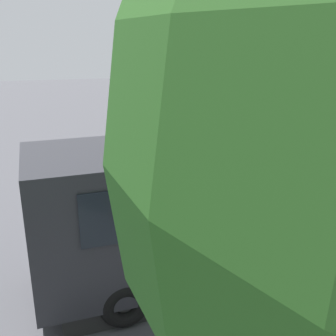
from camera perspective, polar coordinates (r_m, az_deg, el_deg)
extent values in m
plane|color=#424247|center=(14.87, 4.22, -2.92)|extent=(80.00, 80.00, 0.00)
cube|color=#26262B|center=(9.74, 14.10, -3.56)|extent=(10.93, 3.31, 2.80)
cube|color=black|center=(8.09, -19.40, -4.41)|extent=(0.22, 2.10, 1.23)
cube|color=black|center=(10.58, 10.66, 1.66)|extent=(9.03, 0.73, 1.01)
cube|color=black|center=(8.59, 18.93, -3.03)|extent=(9.03, 0.73, 1.01)
cube|color=#1959B2|center=(10.95, 10.33, -3.97)|extent=(9.46, 0.75, 0.28)
cube|color=black|center=(10.45, 13.40, -11.86)|extent=(10.06, 3.05, 0.45)
torus|color=black|center=(10.02, -9.15, -11.13)|extent=(1.02, 0.40, 1.00)
torus|color=black|center=(8.16, -6.17, -18.68)|extent=(1.02, 0.40, 1.00)
cylinder|color=#473823|center=(13.00, 14.71, -4.52)|extent=(0.12, 0.12, 0.77)
cube|color=black|center=(13.20, 14.48, -6.13)|extent=(0.10, 0.26, 0.10)
cylinder|color=#473823|center=(13.08, 15.32, -4.43)|extent=(0.12, 0.12, 0.77)
cube|color=black|center=(13.27, 15.08, -6.04)|extent=(0.10, 0.26, 0.10)
cube|color=navy|center=(12.79, 15.28, -1.56)|extent=(0.38, 0.28, 0.64)
cylinder|color=navy|center=(12.67, 14.34, -1.60)|extent=(0.09, 0.09, 0.61)
sphere|color=tan|center=(12.77, 14.23, -2.88)|extent=(0.09, 0.09, 0.09)
cylinder|color=navy|center=(12.90, 16.21, -1.40)|extent=(0.09, 0.09, 0.61)
sphere|color=tan|center=(13.00, 16.09, -2.66)|extent=(0.09, 0.09, 0.09)
sphere|color=tan|center=(12.64, 15.45, 0.38)|extent=(0.23, 0.23, 0.23)
cylinder|color=black|center=(12.64, 9.68, -4.82)|extent=(0.13, 0.13, 0.77)
cube|color=black|center=(12.84, 9.53, -6.48)|extent=(0.13, 0.27, 0.10)
cylinder|color=black|center=(12.68, 10.38, -4.77)|extent=(0.13, 0.13, 0.77)
cube|color=black|center=(12.89, 10.21, -6.43)|extent=(0.13, 0.27, 0.10)
cube|color=silver|center=(12.40, 10.21, -1.78)|extent=(0.41, 0.32, 0.64)
cylinder|color=silver|center=(12.32, 9.15, -1.77)|extent=(0.10, 0.10, 0.61)
sphere|color=tan|center=(12.43, 9.08, -3.09)|extent=(0.10, 0.10, 0.09)
cylinder|color=silver|center=(12.47, 11.27, -1.65)|extent=(0.10, 0.10, 0.61)
sphere|color=tan|center=(12.58, 11.18, -2.96)|extent=(0.10, 0.10, 0.09)
sphere|color=tan|center=(12.25, 10.33, 0.23)|extent=(0.26, 0.26, 0.23)
cylinder|color=black|center=(12.23, 5.79, -5.53)|extent=(0.13, 0.13, 0.75)
cube|color=black|center=(12.44, 5.68, -7.17)|extent=(0.12, 0.27, 0.10)
cylinder|color=black|center=(12.27, 6.51, -5.46)|extent=(0.13, 0.13, 0.75)
cube|color=black|center=(12.48, 6.39, -7.10)|extent=(0.12, 0.27, 0.10)
cube|color=#D8F233|center=(11.99, 6.27, -2.50)|extent=(0.40, 0.31, 0.62)
cube|color=silver|center=(11.99, 6.27, -2.50)|extent=(0.41, 0.32, 0.06)
cylinder|color=#D8F233|center=(11.92, 5.16, -2.51)|extent=(0.10, 0.10, 0.59)
sphere|color=tan|center=(12.03, 5.12, -3.83)|extent=(0.10, 0.10, 0.09)
cylinder|color=#D8F233|center=(12.05, 7.36, -2.35)|extent=(0.10, 0.10, 0.59)
sphere|color=tan|center=(12.16, 7.31, -3.66)|extent=(0.10, 0.10, 0.09)
sphere|color=tan|center=(11.84, 6.34, -0.50)|extent=(0.24, 0.24, 0.22)
cylinder|color=#473823|center=(11.85, 1.46, -6.23)|extent=(0.14, 0.14, 0.76)
cube|color=black|center=(12.06, 1.36, -7.94)|extent=(0.14, 0.27, 0.10)
cylinder|color=#473823|center=(11.91, 2.16, -6.09)|extent=(0.14, 0.14, 0.76)
cube|color=black|center=(12.12, 2.05, -7.79)|extent=(0.14, 0.27, 0.10)
cube|color=maroon|center=(11.61, 1.85, -3.04)|extent=(0.42, 0.34, 0.63)
cylinder|color=maroon|center=(11.50, 0.77, -3.15)|extent=(0.10, 0.10, 0.60)
sphere|color=tan|center=(11.62, 0.77, -4.53)|extent=(0.10, 0.10, 0.09)
cylinder|color=maroon|center=(11.70, 2.90, -2.79)|extent=(0.10, 0.10, 0.60)
sphere|color=tan|center=(11.82, 2.88, -4.14)|extent=(0.10, 0.10, 0.09)
sphere|color=tan|center=(11.45, 1.87, -0.95)|extent=(0.26, 0.26, 0.23)
cylinder|color=#473823|center=(11.55, -5.00, -6.82)|extent=(0.14, 0.14, 0.80)
cube|color=black|center=(11.78, -4.95, -8.67)|extent=(0.14, 0.27, 0.10)
cylinder|color=#473823|center=(11.56, -4.21, -6.80)|extent=(0.14, 0.14, 0.80)
cube|color=black|center=(11.78, -4.16, -8.64)|extent=(0.14, 0.27, 0.10)
cube|color=#3F594C|center=(11.26, -4.70, -3.44)|extent=(0.42, 0.34, 0.67)
cylinder|color=#3F594C|center=(11.26, -5.93, -3.40)|extent=(0.10, 0.10, 0.63)
sphere|color=tan|center=(11.38, -5.87, -4.88)|extent=(0.10, 0.10, 0.09)
cylinder|color=#3F594C|center=(11.26, -3.48, -3.33)|extent=(0.10, 0.10, 0.63)
sphere|color=tan|center=(11.38, -3.45, -4.80)|extent=(0.10, 0.10, 0.09)
sphere|color=tan|center=(11.10, -4.76, -1.18)|extent=(0.28, 0.28, 0.24)
torus|color=black|center=(13.52, 20.27, -4.96)|extent=(0.60, 0.15, 0.60)
cylinder|color=silver|center=(13.52, 20.27, -4.96)|extent=(0.12, 0.10, 0.12)
cylinder|color=silver|center=(13.42, 20.61, -3.56)|extent=(0.32, 0.07, 0.67)
cube|color=#0C19B2|center=(13.78, 22.62, -3.32)|extent=(0.85, 0.30, 0.36)
cylinder|color=black|center=(13.34, 20.93, -2.34)|extent=(0.05, 0.58, 0.04)
torus|color=black|center=(16.00, -9.44, -0.42)|extent=(0.61, 0.28, 0.60)
cylinder|color=silver|center=(16.00, -9.44, -0.42)|extent=(0.14, 0.13, 0.12)
torus|color=black|center=(15.40, -13.37, 2.37)|extent=(0.85, 0.35, 0.85)
cylinder|color=silver|center=(15.40, -13.37, 2.37)|extent=(0.15, 0.15, 0.12)
cylinder|color=silver|center=(15.97, -8.83, 0.69)|extent=(0.65, 0.23, 0.36)
cube|color=white|center=(15.71, -10.46, 1.78)|extent=(0.91, 0.50, 0.83)
cube|color=black|center=(15.52, -11.66, 2.87)|extent=(0.56, 0.35, 0.50)
cylinder|color=silver|center=(15.69, -12.06, 1.99)|extent=(0.39, 0.18, 0.36)
cylinder|color=black|center=(15.95, -8.33, 1.65)|extent=(0.19, 0.57, 0.04)
cube|color=black|center=(15.68, -10.04, 2.78)|extent=(0.57, 0.46, 0.55)
sphere|color=black|center=(15.86, -8.58, 2.51)|extent=(0.32, 0.32, 0.26)
cylinder|color=black|center=(15.64, -9.03, 2.05)|extent=(0.47, 0.21, 0.15)
cylinder|color=black|center=(15.44, -10.98, 2.01)|extent=(0.36, 0.19, 0.36)
cylinder|color=black|center=(15.97, -9.50, 2.37)|extent=(0.47, 0.21, 0.15)
cylinder|color=black|center=(15.77, -11.41, 2.33)|extent=(0.36, 0.19, 0.36)
cube|color=white|center=(17.76, 14.91, 0.09)|extent=(0.25, 3.58, 0.01)
cube|color=white|center=(16.60, 6.44, -0.67)|extent=(0.27, 4.23, 0.01)
cube|color=white|center=(15.85, -3.07, -1.51)|extent=(0.25, 3.66, 0.01)
cube|color=white|center=(15.58, -13.21, -2.36)|extent=(0.28, 4.41, 0.01)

